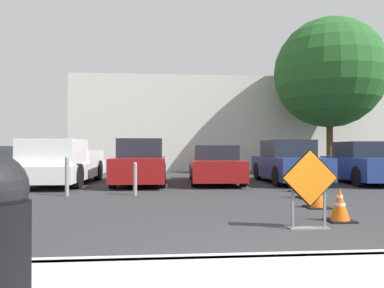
# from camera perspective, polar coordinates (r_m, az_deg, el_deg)

# --- Properties ---
(ground_plane) EXTENTS (96.00, 96.00, 0.00)m
(ground_plane) POSITION_cam_1_polar(r_m,az_deg,el_deg) (14.28, 1.49, -5.95)
(ground_plane) COLOR #333335
(curb_lip) EXTENTS (29.24, 0.20, 0.14)m
(curb_lip) POSITION_cam_1_polar(r_m,az_deg,el_deg) (4.59, 15.87, -16.63)
(curb_lip) COLOR beige
(curb_lip) RESTS_ON ground_plane
(road_closed_sign) EXTENTS (0.96, 0.20, 1.33)m
(road_closed_sign) POSITION_cam_1_polar(r_m,az_deg,el_deg) (6.48, 17.48, -6.09)
(road_closed_sign) COLOR black
(road_closed_sign) RESTS_ON ground_plane
(traffic_cone_nearest) EXTENTS (0.47, 0.47, 0.61)m
(traffic_cone_nearest) POSITION_cam_1_polar(r_m,az_deg,el_deg) (7.40, 21.60, -8.65)
(traffic_cone_nearest) COLOR black
(traffic_cone_nearest) RESTS_ON ground_plane
(traffic_cone_second) EXTENTS (0.51, 0.51, 0.64)m
(traffic_cone_second) POSITION_cam_1_polar(r_m,az_deg,el_deg) (8.85, 18.55, -7.21)
(traffic_cone_second) COLOR black
(traffic_cone_second) RESTS_ON ground_plane
(traffic_cone_third) EXTENTS (0.53, 0.53, 0.83)m
(traffic_cone_third) POSITION_cam_1_polar(r_m,az_deg,el_deg) (10.41, 17.31, -5.70)
(traffic_cone_third) COLOR black
(traffic_cone_third) RESTS_ON ground_plane
(traffic_cone_fourth) EXTENTS (0.53, 0.53, 0.73)m
(traffic_cone_fourth) POSITION_cam_1_polar(r_m,az_deg,el_deg) (11.80, 16.06, -5.34)
(traffic_cone_fourth) COLOR black
(traffic_cone_fourth) RESTS_ON ground_plane
(pickup_truck) EXTENTS (2.19, 5.42, 1.63)m
(pickup_truck) POSITION_cam_1_polar(r_m,az_deg,el_deg) (14.22, -19.25, -2.95)
(pickup_truck) COLOR silver
(pickup_truck) RESTS_ON ground_plane
(parked_car_second) EXTENTS (1.89, 4.46, 1.67)m
(parked_car_second) POSITION_cam_1_polar(r_m,az_deg,el_deg) (13.91, -7.83, -2.94)
(parked_car_second) COLOR maroon
(parked_car_second) RESTS_ON ground_plane
(parked_car_third) EXTENTS (2.07, 4.57, 1.43)m
(parked_car_third) POSITION_cam_1_polar(r_m,az_deg,el_deg) (14.25, 3.52, -3.26)
(parked_car_third) COLOR maroon
(parked_car_third) RESTS_ON ground_plane
(parked_car_fourth) EXTENTS (1.90, 4.36, 1.63)m
(parked_car_fourth) POSITION_cam_1_polar(r_m,az_deg,el_deg) (14.77, 14.40, -2.83)
(parked_car_fourth) COLOR navy
(parked_car_fourth) RESTS_ON ground_plane
(parked_car_fifth) EXTENTS (2.11, 4.18, 1.57)m
(parked_car_fifth) POSITION_cam_1_polar(r_m,az_deg,el_deg) (15.49, 24.83, -2.78)
(parked_car_fifth) COLOR navy
(parked_car_fifth) RESTS_ON ground_plane
(bollard_nearest) EXTENTS (0.12, 0.12, 0.94)m
(bollard_nearest) POSITION_cam_1_polar(r_m,az_deg,el_deg) (10.67, -8.67, -5.11)
(bollard_nearest) COLOR gray
(bollard_nearest) RESTS_ON ground_plane
(bollard_second) EXTENTS (0.12, 0.12, 1.10)m
(bollard_second) POSITION_cam_1_polar(r_m,az_deg,el_deg) (10.95, -18.52, -4.54)
(bollard_second) COLOR gray
(bollard_second) RESTS_ON ground_plane
(building_facade_backdrop) EXTENTS (20.83, 5.00, 5.46)m
(building_facade_backdrop) POSITION_cam_1_polar(r_m,az_deg,el_deg) (24.05, 8.04, 2.76)
(building_facade_backdrop) COLOR beige
(building_facade_backdrop) RESTS_ON ground_plane
(street_tree_behind_lot) EXTENTS (5.56, 5.56, 7.94)m
(street_tree_behind_lot) POSITION_cam_1_polar(r_m,az_deg,el_deg) (20.63, 20.21, 10.11)
(street_tree_behind_lot) COLOR #513823
(street_tree_behind_lot) RESTS_ON ground_plane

